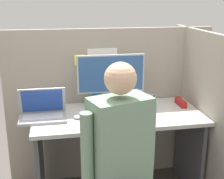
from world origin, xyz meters
TOP-DOWN VIEW (x-y plane):
  - cubicle_panel_back at (-0.00, 0.66)m, footprint 1.83×0.05m
  - cubicle_panel_right at (0.69, 0.25)m, footprint 0.04×1.26m
  - desk at (0.00, 0.32)m, footprint 1.33×0.63m
  - paper_box at (-0.03, 0.48)m, footprint 0.29×0.25m
  - monitor at (-0.03, 0.48)m, footprint 0.55×0.21m
  - laptop at (-0.58, 0.32)m, footprint 0.35×0.22m
  - mouse at (-0.32, 0.26)m, footprint 0.06×0.05m
  - stapler at (0.56, 0.41)m, footprint 0.04×0.17m
  - carrot_toy at (0.09, 0.18)m, footprint 0.05×0.14m
  - person at (-0.15, -0.43)m, footprint 0.46×0.51m

SIDE VIEW (x-z plane):
  - desk at x=0.00m, z-range 0.18..0.92m
  - cubicle_panel_right at x=0.69m, z-range 0.00..1.38m
  - cubicle_panel_back at x=0.00m, z-range 0.00..1.38m
  - person at x=-0.15m, z-range 0.10..1.40m
  - mouse at x=-0.32m, z-range 0.74..0.77m
  - carrot_toy at x=0.09m, z-range 0.74..0.78m
  - stapler at x=0.56m, z-range 0.74..0.79m
  - paper_box at x=-0.03m, z-range 0.74..0.83m
  - laptop at x=-0.58m, z-range 0.67..0.90m
  - monitor at x=-0.03m, z-range 0.83..1.18m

